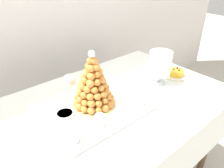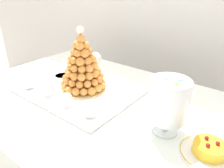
# 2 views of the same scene
# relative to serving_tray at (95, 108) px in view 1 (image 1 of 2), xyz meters

# --- Properties ---
(buffet_table) EXTENTS (1.35, 0.89, 0.73)m
(buffet_table) POSITION_rel_serving_tray_xyz_m (0.12, -0.00, -0.10)
(buffet_table) COLOR brown
(buffet_table) RESTS_ON ground_plane
(serving_tray) EXTENTS (0.56, 0.42, 0.02)m
(serving_tray) POSITION_rel_serving_tray_xyz_m (0.00, 0.00, 0.00)
(serving_tray) COLOR white
(serving_tray) RESTS_ON buffet_table
(croquembouche) EXTENTS (0.23, 0.23, 0.31)m
(croquembouche) POSITION_rel_serving_tray_xyz_m (0.01, 0.03, 0.12)
(croquembouche) COLOR tan
(croquembouche) RESTS_ON serving_tray
(dessert_cup_left) EXTENTS (0.05, 0.05, 0.05)m
(dessert_cup_left) POSITION_rel_serving_tray_xyz_m (-0.21, -0.13, 0.03)
(dessert_cup_left) COLOR silver
(dessert_cup_left) RESTS_ON serving_tray
(dessert_cup_mid_left) EXTENTS (0.05, 0.05, 0.05)m
(dessert_cup_mid_left) POSITION_rel_serving_tray_xyz_m (-0.07, -0.13, 0.03)
(dessert_cup_mid_left) COLOR silver
(dessert_cup_mid_left) RESTS_ON serving_tray
(dessert_cup_centre) EXTENTS (0.06, 0.06, 0.05)m
(dessert_cup_centre) POSITION_rel_serving_tray_xyz_m (0.06, -0.14, 0.02)
(dessert_cup_centre) COLOR silver
(dessert_cup_centre) RESTS_ON serving_tray
(dessert_cup_mid_right) EXTENTS (0.05, 0.05, 0.06)m
(dessert_cup_mid_right) POSITION_rel_serving_tray_xyz_m (0.20, -0.13, 0.03)
(dessert_cup_mid_right) COLOR silver
(dessert_cup_mid_right) RESTS_ON serving_tray
(creme_brulee_ramekin) EXTENTS (0.09, 0.09, 0.02)m
(creme_brulee_ramekin) POSITION_rel_serving_tray_xyz_m (-0.16, 0.03, 0.02)
(creme_brulee_ramekin) COLOR white
(creme_brulee_ramekin) RESTS_ON serving_tray
(macaron_goblet) EXTENTS (0.14, 0.14, 0.22)m
(macaron_goblet) POSITION_rel_serving_tray_xyz_m (0.48, -0.03, 0.13)
(macaron_goblet) COLOR white
(macaron_goblet) RESTS_ON buffet_table
(fruit_tart_plate) EXTENTS (0.18, 0.18, 0.06)m
(fruit_tart_plate) POSITION_rel_serving_tray_xyz_m (0.64, -0.05, 0.01)
(fruit_tart_plate) COLOR white
(fruit_tart_plate) RESTS_ON buffet_table
(wine_glass) EXTENTS (0.07, 0.07, 0.15)m
(wine_glass) POSITION_rel_serving_tray_xyz_m (-0.04, 0.17, 0.10)
(wine_glass) COLOR silver
(wine_glass) RESTS_ON buffet_table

